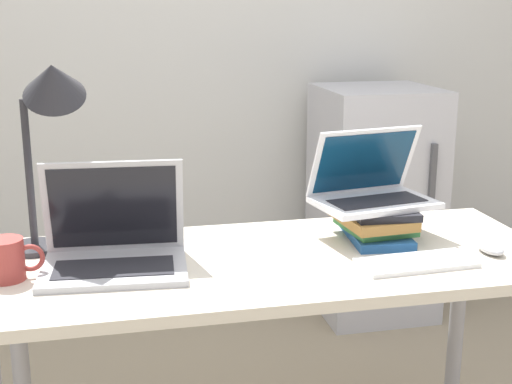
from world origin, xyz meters
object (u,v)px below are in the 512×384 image
(mug, at_px, (7,260))
(mini_fridge, at_px, (374,202))
(laptop_left, at_px, (114,247))
(wireless_keyboard, at_px, (416,262))
(mouse, at_px, (490,248))
(book_stack, at_px, (375,222))
(desk_lamp, at_px, (50,103))
(laptop_on_books, at_px, (371,188))

(mug, height_order, mini_fridge, mini_fridge)
(laptop_left, distance_m, wireless_keyboard, 0.77)
(mouse, bearing_deg, book_stack, 143.86)
(mouse, distance_m, desk_lamp, 1.22)
(mouse, bearing_deg, laptop_left, 173.64)
(mini_fridge, bearing_deg, wireless_keyboard, -107.73)
(desk_lamp, bearing_deg, mug, -123.41)
(laptop_on_books, height_order, mug, laptop_on_books)
(mouse, relative_size, desk_lamp, 0.19)
(laptop_left, height_order, wireless_keyboard, laptop_left)
(mini_fridge, bearing_deg, mouse, -98.71)
(laptop_left, relative_size, mini_fridge, 0.36)
(laptop_left, relative_size, laptop_on_books, 1.05)
(book_stack, height_order, laptop_on_books, laptop_on_books)
(laptop_left, bearing_deg, wireless_keyboard, -11.38)
(book_stack, distance_m, desk_lamp, 0.94)
(wireless_keyboard, relative_size, desk_lamp, 0.56)
(laptop_on_books, distance_m, wireless_keyboard, 0.29)
(wireless_keyboard, bearing_deg, laptop_on_books, 96.66)
(mug, bearing_deg, mouse, -3.72)
(mini_fridge, bearing_deg, mug, -139.45)
(mug, height_order, desk_lamp, desk_lamp)
(book_stack, bearing_deg, mini_fridge, 67.94)
(book_stack, relative_size, desk_lamp, 0.52)
(wireless_keyboard, xyz_separation_m, mug, (-1.01, 0.12, 0.04))
(book_stack, bearing_deg, laptop_left, -174.00)
(mouse, height_order, desk_lamp, desk_lamp)
(wireless_keyboard, height_order, mug, mug)
(wireless_keyboard, xyz_separation_m, mini_fridge, (0.43, 1.36, -0.23))
(laptop_left, distance_m, mug, 0.26)
(laptop_on_books, bearing_deg, desk_lamp, 177.15)
(desk_lamp, bearing_deg, wireless_keyboard, -18.39)
(wireless_keyboard, xyz_separation_m, desk_lamp, (-0.89, 0.30, 0.40))
(laptop_on_books, relative_size, mouse, 3.51)
(laptop_left, relative_size, desk_lamp, 0.69)
(laptop_on_books, height_order, desk_lamp, desk_lamp)
(laptop_left, bearing_deg, mug, -173.42)
(book_stack, xyz_separation_m, mini_fridge, (0.46, 1.13, -0.27))
(mouse, height_order, mini_fridge, mini_fridge)
(laptop_left, distance_m, laptop_on_books, 0.74)
(laptop_on_books, bearing_deg, book_stack, -76.10)
(book_stack, xyz_separation_m, laptop_on_books, (-0.01, 0.03, 0.09))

